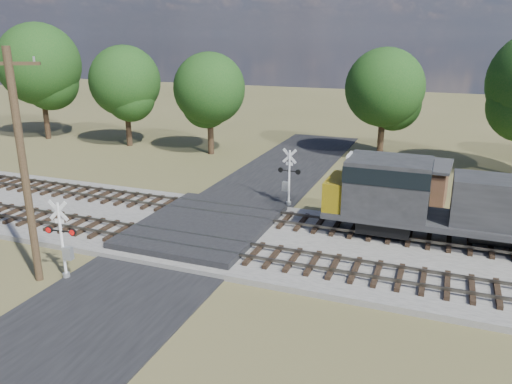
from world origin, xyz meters
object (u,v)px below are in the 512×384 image
at_px(crossing_signal_near, 64,247).
at_px(equipment_shed, 417,183).
at_px(utility_pole, 23,164).
at_px(crossing_signal_far, 288,182).

height_order(crossing_signal_near, equipment_shed, crossing_signal_near).
xyz_separation_m(utility_pole, equipment_shed, (15.25, 17.55, -4.07)).
bearing_deg(crossing_signal_far, crossing_signal_near, 69.64).
height_order(crossing_signal_near, utility_pole, utility_pole).
xyz_separation_m(crossing_signal_near, crossing_signal_far, (6.34, 13.44, 0.01)).
xyz_separation_m(crossing_signal_near, equipment_shed, (14.11, 16.99, -0.18)).
bearing_deg(equipment_shed, utility_pole, -127.87).
distance_m(crossing_signal_far, equipment_shed, 8.55).
height_order(crossing_signal_far, utility_pole, utility_pole).
height_order(utility_pole, equipment_shed, utility_pole).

